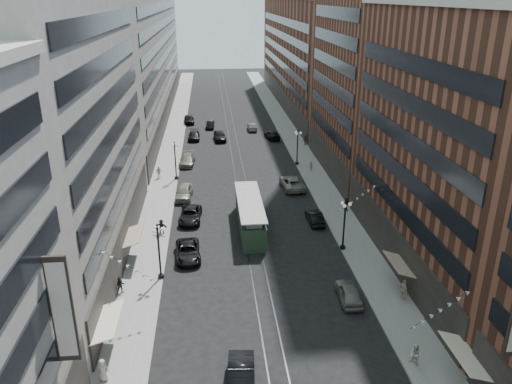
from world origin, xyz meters
name	(u,v)px	position (x,y,z in m)	size (l,w,h in m)	color
ground	(238,167)	(0.00, 60.00, 0.00)	(220.00, 220.00, 0.00)	black
sidewalk_west	(171,150)	(-11.00, 70.00, 0.07)	(4.00, 180.00, 0.15)	gray
sidewalk_east	(297,146)	(11.00, 70.00, 0.07)	(4.00, 180.00, 0.15)	gray
rail_west	(231,148)	(-0.70, 70.00, 0.01)	(0.12, 180.00, 0.02)	#2D2D33
rail_east	(239,148)	(0.70, 70.00, 0.01)	(0.12, 180.00, 0.02)	#2D2D33
building_west_mid	(69,122)	(-17.00, 33.00, 14.00)	(8.00, 36.00, 28.00)	#A49D92
building_west_far	(146,55)	(-17.00, 96.00, 13.00)	(8.00, 90.00, 26.00)	#A49D92
building_east_mid	(448,148)	(17.00, 28.00, 12.00)	(8.00, 30.00, 24.00)	brown
building_east_tower	(364,25)	(17.00, 56.00, 21.00)	(8.00, 26.00, 42.00)	brown
building_east_far	(299,54)	(17.00, 105.00, 12.00)	(8.00, 72.00, 24.00)	brown
lamppost_sw_far	(159,250)	(-9.20, 28.00, 3.10)	(1.03, 1.14, 5.52)	black
lamppost_sw_mid	(175,159)	(-9.20, 55.00, 3.10)	(1.03, 1.14, 5.52)	black
lamppost_se_far	(344,223)	(9.20, 32.00, 3.10)	(1.03, 1.14, 5.52)	black
lamppost_se_mid	(297,146)	(9.20, 60.00, 3.10)	(1.03, 1.14, 5.52)	black
streetcar	(250,216)	(0.00, 38.08, 1.57)	(2.73, 12.32, 3.41)	#273D29
car_2	(188,251)	(-6.80, 31.79, 0.73)	(2.43, 5.27, 1.46)	black
car_4	(349,293)	(7.36, 22.90, 0.77)	(1.81, 4.49, 1.53)	slate
car_5	(241,379)	(-2.67, 13.21, 0.86)	(1.81, 5.20, 1.71)	black
pedestrian_1	(103,370)	(-12.00, 14.86, 1.00)	(0.83, 0.45, 1.70)	#C2B2A1
pedestrian_2	(121,285)	(-12.50, 25.67, 0.95)	(0.78, 0.43, 1.61)	black
pedestrian_4	(404,290)	(12.03, 22.37, 1.12)	(1.13, 0.51, 1.93)	beige
car_7	(190,215)	(-6.80, 40.75, 0.74)	(2.45, 5.31, 1.48)	black
car_8	(187,160)	(-7.88, 61.76, 0.78)	(2.20, 5.40, 1.57)	#68665C
car_9	(189,119)	(-8.40, 88.97, 0.84)	(1.99, 4.94, 1.68)	black
car_10	(315,217)	(7.64, 38.76, 0.71)	(1.51, 4.34, 1.43)	black
car_11	(292,183)	(6.80, 50.02, 0.83)	(2.77, 6.00, 1.67)	gray
car_12	(272,135)	(7.26, 75.49, 0.75)	(2.10, 5.16, 1.50)	black
car_13	(220,136)	(-2.41, 75.29, 0.88)	(2.07, 5.15, 1.75)	black
car_14	(252,127)	(4.10, 81.99, 0.70)	(1.49, 4.28, 1.41)	#616056
pedestrian_5	(161,226)	(-9.88, 37.41, 0.98)	(1.53, 0.44, 1.65)	black
pedestrian_6	(159,172)	(-11.70, 55.65, 1.03)	(1.03, 0.47, 1.76)	beige
pedestrian_7	(346,204)	(12.14, 41.79, 0.96)	(0.78, 0.43, 1.61)	black
pedestrian_8	(311,166)	(10.75, 56.71, 0.92)	(0.56, 0.37, 1.53)	gray
pedestrian_9	(305,140)	(12.50, 70.45, 1.06)	(1.18, 0.49, 1.82)	black
car_extra_0	(184,192)	(-7.83, 47.86, 0.85)	(2.01, 4.99, 1.70)	gray
car_extra_1	(210,125)	(-4.03, 84.56, 0.70)	(1.49, 4.27, 1.41)	black
car_extra_2	(194,136)	(-7.11, 76.28, 0.74)	(2.06, 5.08, 1.47)	black
pedestrian_extra_0	(415,355)	(9.85, 14.34, 0.98)	(0.81, 0.44, 1.67)	beige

